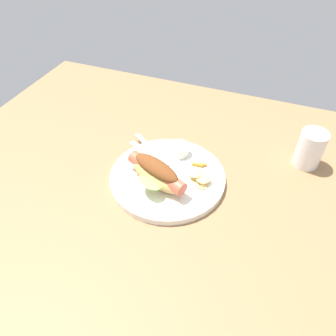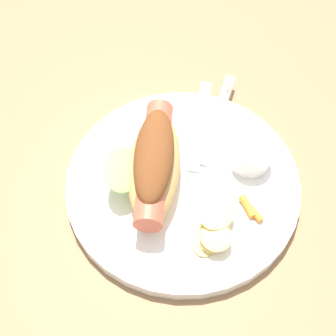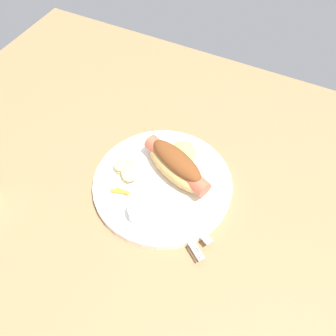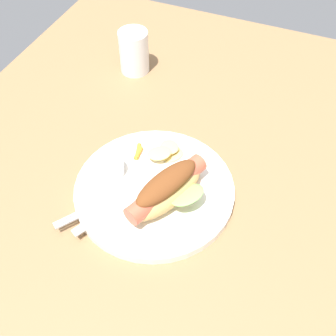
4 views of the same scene
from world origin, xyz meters
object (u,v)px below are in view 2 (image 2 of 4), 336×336
Objects in this scene: fork at (216,120)px; chips_pile at (214,232)px; knife at (200,124)px; plate at (182,182)px; hot_dog at (154,163)px; carrot_garnish at (250,208)px; sauce_ramekin at (249,152)px.

fork is 15.96cm from chips_pile.
fork is at bearing -63.38° from knife.
plate is 2.14× the size of fork.
knife is 2.02× the size of chips_pile.
hot_dog is 4.43× the size of carrot_garnish.
chips_pile is (-14.71, 6.15, 0.80)cm from fork.
hot_dog reaches higher than knife.
fork is at bearing -38.71° from hot_dog.
plate is 5.63× the size of sauce_ramekin.
chips_pile reaches higher than carrot_garnish.
fork and knife have the same top height.
sauce_ramekin reaches higher than chips_pile.
hot_dog is at bearing 154.33° from fork.
hot_dog reaches higher than fork.
knife is 3.94× the size of carrot_garnish.
hot_dog is 9.87cm from knife.
sauce_ramekin is (0.13, -8.33, 2.18)cm from plate.
chips_pile is at bearing -167.13° from fork.
fork is 0.90× the size of knife.
hot_dog is 1.13× the size of knife.
carrot_garnish is at bearing -137.42° from plate.
fork is (6.54, 1.41, -1.18)cm from sauce_ramekin.
sauce_ramekin reaches higher than knife.
carrot_garnish is (-12.98, -1.06, 0.23)cm from knife.
carrot_garnish is at bearing -70.84° from chips_pile.
plate is 8.25cm from knife.
fork is at bearing 12.15° from sauce_ramekin.
plate is at bearing 5.53° from chips_pile.
sauce_ramekin is at bearing -21.66° from carrot_garnish.
plate is at bearing 90.90° from sauce_ramekin.
plate is 1.92× the size of knife.
fork is 3.54× the size of carrot_garnish.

